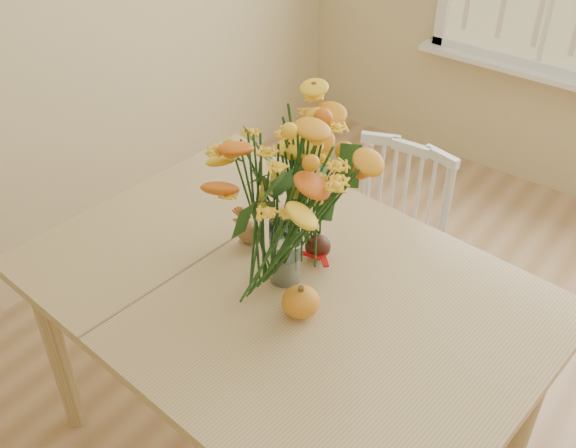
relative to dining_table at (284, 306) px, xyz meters
The scene contains 6 objects.
dining_table is the anchor object (origin of this frame).
windsor_chair 0.84m from the dining_table, 93.23° to the left, with size 0.43×0.42×0.87m.
flower_vase 0.42m from the dining_table, 120.41° to the left, with size 0.45×0.45×0.54m.
pumpkin 0.19m from the dining_table, 32.17° to the right, with size 0.11×0.11×0.09m, color orange.
turkey_figurine 0.27m from the dining_table, 156.97° to the left, with size 0.10×0.08×0.12m.
dark_gourd 0.21m from the dining_table, 88.00° to the left, with size 0.13×0.10×0.08m.
Camera 1 is at (0.42, -1.30, 2.22)m, focal length 42.00 mm.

